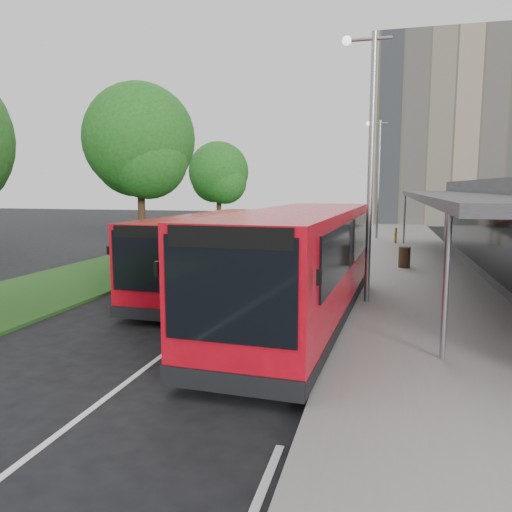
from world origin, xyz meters
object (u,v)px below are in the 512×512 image
(tree_mid, at_px, (140,147))
(bus_main, at_px, (300,266))
(bus_second, at_px, (214,253))
(bollard, at_px, (396,235))
(tree_far, at_px, (219,176))
(litter_bin, at_px, (404,257))
(car_far, at_px, (333,214))
(lamp_post_far, at_px, (377,172))
(lamp_post_near, at_px, (368,152))
(car_near, at_px, (351,217))

(tree_mid, height_order, bus_main, tree_mid)
(bus_second, distance_m, bollard, 17.60)
(bollard, bearing_deg, tree_far, 171.47)
(litter_bin, relative_size, car_far, 0.23)
(lamp_post_far, relative_size, litter_bin, 8.75)
(lamp_post_far, bearing_deg, bollard, -65.12)
(litter_bin, bearing_deg, tree_mid, -179.57)
(lamp_post_near, bearing_deg, bollard, 85.66)
(lamp_post_far, relative_size, bus_main, 0.73)
(bus_main, bearing_deg, car_near, 94.54)
(tree_far, xyz_separation_m, litter_bin, (12.59, -11.91, -3.87))
(lamp_post_near, xyz_separation_m, litter_bin, (1.46, 7.15, -4.11))
(tree_far, bearing_deg, bus_second, -71.97)
(tree_mid, distance_m, car_far, 34.96)
(lamp_post_far, bearing_deg, tree_mid, -130.68)
(car_far, bearing_deg, bus_second, -65.96)
(tree_mid, relative_size, bollard, 9.04)
(lamp_post_far, bearing_deg, bus_main, -94.12)
(car_near, height_order, car_far, car_near)
(litter_bin, bearing_deg, tree_far, 136.60)
(bus_main, bearing_deg, bus_second, 139.52)
(bus_main, distance_m, bollard, 19.96)
(tree_far, distance_m, car_near, 19.45)
(tree_mid, bearing_deg, car_far, 79.77)
(litter_bin, height_order, car_near, car_near)
(lamp_post_near, height_order, car_near, lamp_post_near)
(car_far, bearing_deg, bollard, -50.93)
(tree_mid, relative_size, car_far, 2.15)
(lamp_post_near, relative_size, car_far, 1.98)
(tree_far, distance_m, car_far, 23.22)
(bollard, relative_size, car_near, 0.25)
(lamp_post_near, bearing_deg, car_near, 94.30)
(car_near, relative_size, car_far, 0.97)
(tree_mid, height_order, bus_second, tree_mid)
(tree_mid, bearing_deg, bus_second, -46.29)
(lamp_post_far, bearing_deg, car_near, 99.54)
(bus_second, bearing_deg, car_far, 91.75)
(bus_main, relative_size, car_far, 2.73)
(litter_bin, distance_m, bollard, 10.04)
(tree_mid, xyz_separation_m, litter_bin, (12.59, 0.09, -5.01))
(lamp_post_far, height_order, litter_bin, lamp_post_far)
(tree_mid, relative_size, bus_main, 0.79)
(bus_second, distance_m, car_far, 40.27)
(car_near, bearing_deg, car_far, 108.98)
(bollard, xyz_separation_m, car_far, (-6.29, 23.93, 0.03))
(litter_bin, relative_size, bollard, 0.95)
(bus_second, height_order, car_far, bus_second)
(tree_far, height_order, bus_second, tree_far)
(tree_mid, xyz_separation_m, car_far, (6.14, 34.06, -4.95))
(bus_main, xyz_separation_m, bus_second, (-3.58, 3.39, -0.19))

